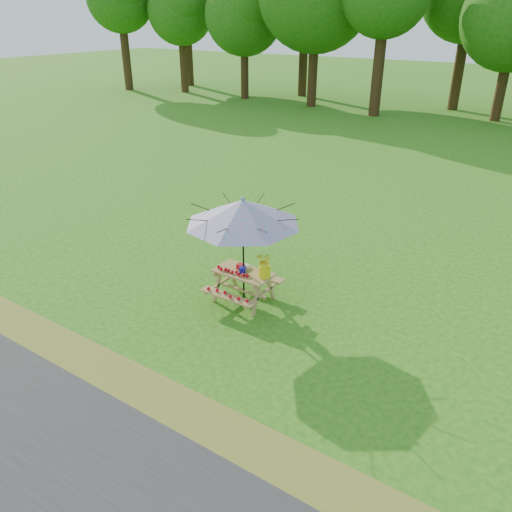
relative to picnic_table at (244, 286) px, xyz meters
The scene contains 7 objects.
ground 2.36m from the picnic_table, 167.75° to the right, with size 120.00×120.00×0.00m, color #286914.
drygrass_strip 4.03m from the picnic_table, 124.75° to the right, with size 120.00×1.20×0.01m, color olive.
picnic_table is the anchor object (origin of this frame).
patio_umbrella 1.62m from the picnic_table, 84.81° to the left, with size 2.65×2.65×2.26m.
produce_bins 0.40m from the picnic_table, 140.75° to the left, with size 0.27×0.35×0.13m.
tomatoes_row 0.44m from the picnic_table, 130.28° to the right, with size 0.77×0.13×0.07m, color red, non-canonical shape.
flower_bucket 0.79m from the picnic_table, ahead, with size 0.36×0.33×0.53m.
Camera 1 is at (7.41, -6.76, 5.35)m, focal length 35.00 mm.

